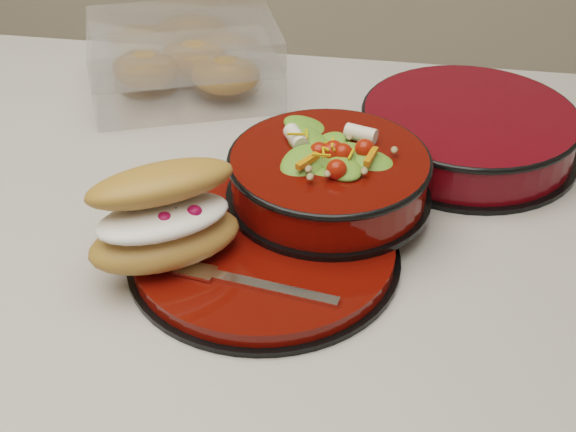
# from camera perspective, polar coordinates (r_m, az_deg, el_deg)

# --- Properties ---
(dinner_plate) EXTENTS (0.26, 0.26, 0.02)m
(dinner_plate) POSITION_cam_1_polar(r_m,az_deg,el_deg) (0.77, -1.67, -2.56)
(dinner_plate) COLOR black
(dinner_plate) RESTS_ON island_counter
(salad_bowl) EXTENTS (0.21, 0.21, 0.09)m
(salad_bowl) POSITION_cam_1_polar(r_m,az_deg,el_deg) (0.80, 2.94, 3.27)
(salad_bowl) COLOR black
(salad_bowl) RESTS_ON dinner_plate
(croissant) EXTENTS (0.16, 0.16, 0.09)m
(croissant) POSITION_cam_1_polar(r_m,az_deg,el_deg) (0.73, -8.73, -0.02)
(croissant) COLOR #AC7634
(croissant) RESTS_ON dinner_plate
(fork) EXTENTS (0.15, 0.04, 0.00)m
(fork) POSITION_cam_1_polar(r_m,az_deg,el_deg) (0.71, -2.78, -4.75)
(fork) COLOR silver
(fork) RESTS_ON dinner_plate
(pastry_box) EXTENTS (0.28, 0.24, 0.09)m
(pastry_box) POSITION_cam_1_polar(r_m,az_deg,el_deg) (1.06, -7.33, 10.90)
(pastry_box) COLOR white
(pastry_box) RESTS_ON island_counter
(extra_bowl) EXTENTS (0.25, 0.25, 0.05)m
(extra_bowl) POSITION_cam_1_polar(r_m,az_deg,el_deg) (0.94, 12.69, 5.99)
(extra_bowl) COLOR black
(extra_bowl) RESTS_ON island_counter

